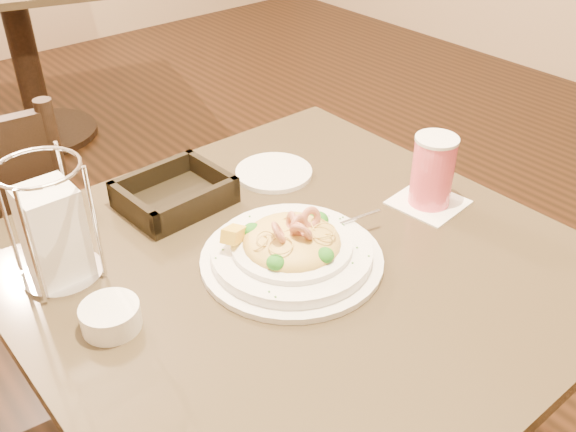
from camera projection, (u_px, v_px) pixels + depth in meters
main_table at (295, 360)px, 1.23m from camera, size 0.90×0.90×0.76m
background_table at (19, 31)px, 2.88m from camera, size 1.11×1.11×0.76m
pasta_bowl at (292, 249)px, 1.07m from camera, size 0.34×0.31×0.10m
drink_glass at (433, 172)px, 1.20m from camera, size 0.14×0.14×0.14m
bread_basket at (175, 195)px, 1.23m from camera, size 0.20×0.17×0.05m
napkin_caddy at (53, 230)px, 1.01m from camera, size 0.13×0.13×0.21m
side_plate at (274, 172)px, 1.33m from camera, size 0.19×0.19×0.01m
butter_ramekin at (111, 317)px, 0.95m from camera, size 0.10×0.10×0.04m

